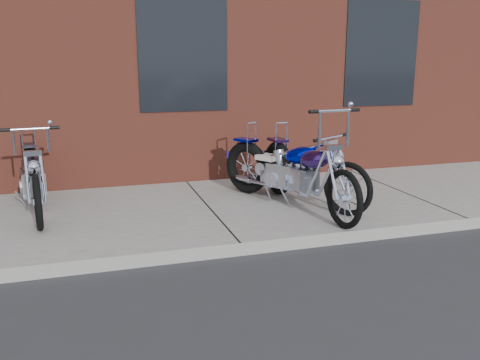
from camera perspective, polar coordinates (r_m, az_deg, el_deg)
name	(u,v)px	position (r m, az deg, el deg)	size (l,w,h in m)	color
ground	(240,256)	(5.62, 0.05, -8.54)	(120.00, 120.00, 0.00)	#2C2C2C
sidewalk	(208,212)	(6.96, -3.60, -3.55)	(22.00, 3.00, 0.15)	slate
chopper_purple	(305,175)	(6.81, 7.31, 0.51)	(0.60, 2.46, 1.38)	black
chopper_blue	(290,172)	(7.04, 5.59, 0.93)	(1.35, 2.15, 1.06)	black
chopper_third	(34,180)	(7.15, -22.14, 0.03)	(0.57, 2.32, 1.18)	black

